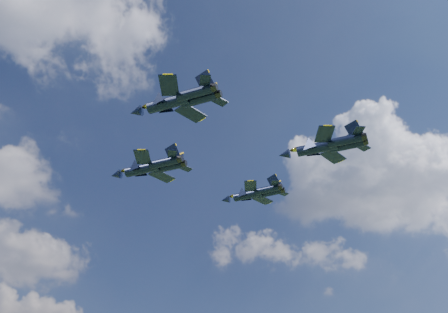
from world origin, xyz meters
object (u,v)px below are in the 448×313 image
(jet_slot, at_px, (314,148))
(jet_lead, at_px, (140,169))
(jet_right, at_px, (246,195))
(jet_left, at_px, (165,104))

(jet_slot, bearing_deg, jet_lead, 92.22)
(jet_right, bearing_deg, jet_slot, -126.30)
(jet_lead, bearing_deg, jet_left, -140.04)
(jet_lead, bearing_deg, jet_slot, -87.23)
(jet_lead, relative_size, jet_right, 1.13)
(jet_right, relative_size, jet_slot, 0.93)
(jet_lead, height_order, jet_slot, jet_lead)
(jet_slot, bearing_deg, jet_right, 49.98)
(jet_lead, bearing_deg, jet_right, -44.68)
(jet_right, height_order, jet_slot, jet_right)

